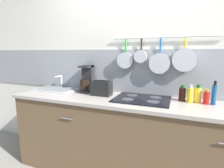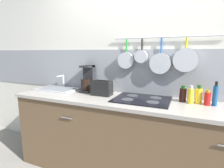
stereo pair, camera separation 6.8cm
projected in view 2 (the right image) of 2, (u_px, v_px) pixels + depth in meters
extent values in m
cube|color=silver|center=(149.00, 62.00, 2.04)|extent=(7.20, 0.06, 2.60)
cube|color=gray|center=(149.00, 72.00, 2.06)|extent=(7.20, 0.07, 0.53)
cylinder|color=#B7BABF|center=(166.00, 37.00, 1.87)|extent=(1.18, 0.02, 0.02)
cylinder|color=green|center=(127.00, 46.00, 2.06)|extent=(0.02, 0.02, 0.15)
cylinder|color=#B7BABF|center=(126.00, 60.00, 2.07)|extent=(0.19, 0.05, 0.19)
cylinder|color=black|center=(142.00, 44.00, 1.99)|extent=(0.02, 0.02, 0.13)
cylinder|color=#B7BABF|center=(141.00, 56.00, 1.98)|extent=(0.14, 0.06, 0.14)
cylinder|color=#1959B2|center=(161.00, 46.00, 1.91)|extent=(0.02, 0.02, 0.16)
cylinder|color=#B7BABF|center=(160.00, 63.00, 1.92)|extent=(0.23, 0.05, 0.23)
cylinder|color=gold|center=(187.00, 43.00, 1.80)|extent=(0.02, 0.02, 0.11)
cylinder|color=#B7BABF|center=(185.00, 60.00, 1.81)|extent=(0.25, 0.05, 0.25)
cube|color=brown|center=(140.00, 143.00, 1.89)|extent=(2.94, 0.56, 0.88)
cylinder|color=slate|center=(66.00, 118.00, 1.86)|extent=(0.14, 0.01, 0.01)
cube|color=#A59E93|center=(141.00, 103.00, 1.81)|extent=(2.98, 0.60, 0.03)
cube|color=#B7BABF|center=(58.00, 89.00, 2.37)|extent=(0.54, 0.33, 0.01)
cube|color=slate|center=(58.00, 88.00, 2.36)|extent=(0.46, 0.27, 0.00)
cylinder|color=#B7BABF|center=(63.00, 81.00, 2.46)|extent=(0.03, 0.03, 0.19)
cylinder|color=#B7BABF|center=(60.00, 76.00, 2.39)|extent=(0.02, 0.13, 0.02)
cube|color=#262628|center=(87.00, 91.00, 2.25)|extent=(0.16, 0.21, 0.02)
cube|color=#262628|center=(89.00, 78.00, 2.28)|extent=(0.14, 0.07, 0.33)
cylinder|color=black|center=(86.00, 85.00, 2.21)|extent=(0.12, 0.12, 0.14)
cube|color=#262628|center=(87.00, 66.00, 2.22)|extent=(0.14, 0.16, 0.02)
cube|color=black|center=(102.00, 88.00, 2.04)|extent=(0.23, 0.14, 0.17)
cube|color=black|center=(101.00, 81.00, 2.01)|extent=(0.17, 0.02, 0.00)
cube|color=black|center=(103.00, 80.00, 2.05)|extent=(0.17, 0.02, 0.00)
cube|color=black|center=(93.00, 84.00, 2.08)|extent=(0.02, 0.02, 0.02)
cube|color=black|center=(142.00, 99.00, 1.86)|extent=(0.58, 0.46, 0.01)
cylinder|color=#38383D|center=(127.00, 99.00, 1.82)|extent=(0.13, 0.13, 0.00)
cylinder|color=#38383D|center=(153.00, 102.00, 1.72)|extent=(0.13, 0.13, 0.00)
cylinder|color=#38383D|center=(132.00, 95.00, 1.99)|extent=(0.13, 0.13, 0.00)
cylinder|color=#38383D|center=(156.00, 98.00, 1.89)|extent=(0.13, 0.13, 0.00)
cylinder|color=#33140F|center=(183.00, 95.00, 1.78)|extent=(0.07, 0.07, 0.14)
cylinder|color=#194C19|center=(183.00, 87.00, 1.77)|extent=(0.04, 0.04, 0.03)
cylinder|color=yellow|center=(191.00, 96.00, 1.71)|extent=(0.05, 0.05, 0.15)
cylinder|color=beige|center=(191.00, 87.00, 1.70)|extent=(0.03, 0.03, 0.03)
cylinder|color=yellow|center=(199.00, 96.00, 1.72)|extent=(0.07, 0.07, 0.15)
cylinder|color=#194C19|center=(199.00, 87.00, 1.70)|extent=(0.04, 0.04, 0.03)
cylinder|color=red|center=(207.00, 99.00, 1.66)|extent=(0.06, 0.06, 0.12)
cylinder|color=#B28C19|center=(208.00, 91.00, 1.65)|extent=(0.03, 0.03, 0.03)
cylinder|color=navy|center=(215.00, 96.00, 1.63)|extent=(0.04, 0.04, 0.19)
cylinder|color=black|center=(217.00, 84.00, 1.61)|extent=(0.02, 0.02, 0.04)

